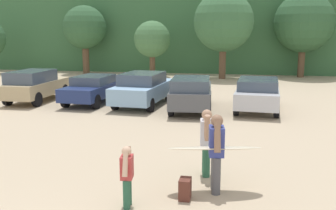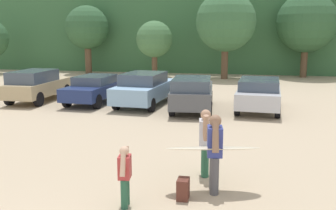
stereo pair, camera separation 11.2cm
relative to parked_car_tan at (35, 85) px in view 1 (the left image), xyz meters
The scene contains 15 objects.
hillside_ridge 22.41m from the parked_car_tan, 71.86° to the left, with size 108.00×12.00×7.04m, color #38663D.
tree_center 14.13m from the parked_car_tan, 102.34° to the left, with size 3.68×3.68×5.78m.
tree_right 12.87m from the parked_car_tan, 75.13° to the left, with size 2.90×2.90×4.43m.
tree_far_left 15.15m from the parked_car_tan, 52.99° to the left, with size 4.51×4.51×6.56m.
tree_left 20.75m from the parked_car_tan, 42.97° to the left, with size 4.60×4.60×6.55m.
parked_car_tan is the anchor object (origin of this frame).
parked_car_navy 3.07m from the parked_car_tan, ahead, with size 1.93×4.45×1.37m.
parked_car_sky_blue 5.67m from the parked_car_tan, ahead, with size 2.24×4.83×1.59m.
parked_car_dark_gray 8.17m from the parked_car_tan, ahead, with size 2.09×4.65×1.55m.
parked_car_silver 11.08m from the parked_car_tan, ahead, with size 2.11×4.31×1.45m.
person_adult 13.73m from the parked_car_tan, 44.25° to the right, with size 0.37×0.89×1.75m.
person_child 13.42m from the parked_car_tan, 52.69° to the right, with size 0.27×0.60×1.27m.
person_companion 12.84m from the parked_car_tan, 42.09° to the right, with size 0.35×0.66×1.65m.
surfboard_cream 13.68m from the parked_car_tan, 44.26° to the right, with size 2.16×1.01×0.19m.
backpack_dropped 13.70m from the parked_car_tan, 47.59° to the right, with size 0.24×0.34×0.45m.
Camera 1 is at (3.37, -3.64, 3.47)m, focal length 40.50 mm.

